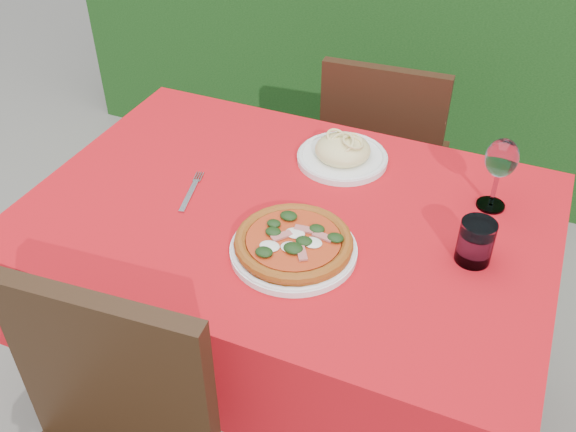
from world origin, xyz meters
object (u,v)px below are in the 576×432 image
at_px(pizza_plate, 294,244).
at_px(fork, 189,196).
at_px(water_glass, 475,244).
at_px(pasta_plate, 343,153).
at_px(chair_far, 383,157).
at_px(wine_glass, 501,161).

distance_m(pizza_plate, fork, 0.33).
bearing_deg(water_glass, fork, -176.45).
bearing_deg(fork, pasta_plate, 31.98).
xyz_separation_m(pasta_plate, water_glass, (0.39, -0.26, 0.02)).
bearing_deg(pasta_plate, fork, -134.37).
distance_m(chair_far, pizza_plate, 0.88).
bearing_deg(wine_glass, pasta_plate, 173.27).
relative_size(pasta_plate, fork, 1.32).
bearing_deg(wine_glass, water_glass, -91.50).
distance_m(pasta_plate, water_glass, 0.47).
bearing_deg(chair_far, water_glass, 115.04).
xyz_separation_m(chair_far, water_glass, (0.39, -0.70, 0.30)).
bearing_deg(fork, pizza_plate, -29.68).
xyz_separation_m(wine_glass, fork, (-0.70, -0.26, -0.13)).
distance_m(water_glass, fork, 0.69).
height_order(chair_far, pizza_plate, chair_far).
bearing_deg(water_glass, pasta_plate, 146.60).
bearing_deg(wine_glass, pizza_plate, -137.15).
distance_m(pizza_plate, wine_glass, 0.52).
bearing_deg(fork, chair_far, 54.23).
relative_size(chair_far, fork, 4.72).
height_order(pizza_plate, wine_glass, wine_glass).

